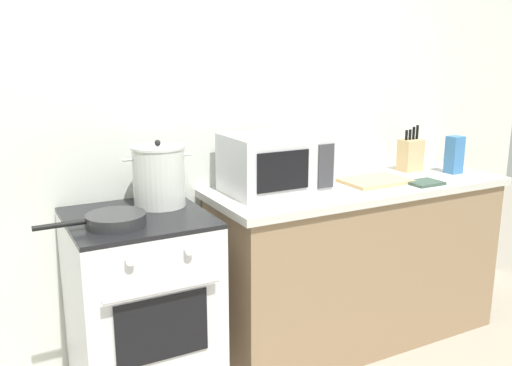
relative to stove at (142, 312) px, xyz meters
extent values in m
cube|color=silver|center=(0.65, 0.37, 0.79)|extent=(4.40, 0.10, 2.50)
cube|color=#8C7051|center=(1.25, 0.02, -0.02)|extent=(1.64, 0.56, 0.88)
cube|color=beige|center=(1.25, 0.02, 0.44)|extent=(1.70, 0.60, 0.04)
cube|color=silver|center=(0.00, 0.00, -0.01)|extent=(0.60, 0.60, 0.90)
cube|color=black|center=(0.00, 0.00, 0.45)|extent=(0.60, 0.60, 0.02)
cube|color=black|center=(0.00, -0.30, 0.06)|extent=(0.39, 0.01, 0.28)
cylinder|color=silver|center=(0.00, -0.33, 0.24)|extent=(0.48, 0.02, 0.02)
cylinder|color=silver|center=(-0.12, -0.31, 0.38)|extent=(0.04, 0.02, 0.04)
cylinder|color=silver|center=(0.12, -0.31, 0.38)|extent=(0.04, 0.02, 0.04)
cylinder|color=silver|center=(0.14, 0.11, 0.59)|extent=(0.24, 0.24, 0.27)
cylinder|color=silver|center=(0.14, 0.11, 0.74)|extent=(0.25, 0.25, 0.01)
sphere|color=black|center=(0.14, 0.11, 0.76)|extent=(0.03, 0.03, 0.03)
cylinder|color=silver|center=(0.00, 0.11, 0.69)|extent=(0.05, 0.01, 0.01)
cylinder|color=silver|center=(0.28, 0.11, 0.69)|extent=(0.05, 0.01, 0.01)
cylinder|color=#28282B|center=(-0.11, -0.10, 0.48)|extent=(0.25, 0.25, 0.05)
cylinder|color=black|center=(-0.34, -0.10, 0.49)|extent=(0.20, 0.02, 0.02)
cube|color=silver|center=(0.74, 0.08, 0.61)|extent=(0.50, 0.36, 0.30)
cube|color=black|center=(0.68, -0.10, 0.61)|extent=(0.28, 0.01, 0.19)
cube|color=#38383D|center=(0.93, -0.10, 0.61)|extent=(0.09, 0.01, 0.22)
cube|color=tan|center=(1.33, 0.00, 0.47)|extent=(0.36, 0.26, 0.02)
cube|color=tan|center=(1.72, 0.14, 0.55)|extent=(0.13, 0.10, 0.19)
cylinder|color=black|center=(1.68, 0.14, 0.68)|extent=(0.02, 0.02, 0.06)
cylinder|color=black|center=(1.70, 0.14, 0.68)|extent=(0.02, 0.02, 0.06)
cylinder|color=black|center=(1.73, 0.14, 0.69)|extent=(0.02, 0.02, 0.08)
cylinder|color=black|center=(1.76, 0.14, 0.69)|extent=(0.02, 0.02, 0.08)
cube|color=teal|center=(1.90, -0.03, 0.57)|extent=(0.08, 0.08, 0.22)
cube|color=#384C42|center=(1.54, -0.16, 0.47)|extent=(0.18, 0.14, 0.02)
camera|label=1|loc=(-0.61, -2.26, 1.16)|focal=38.15mm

